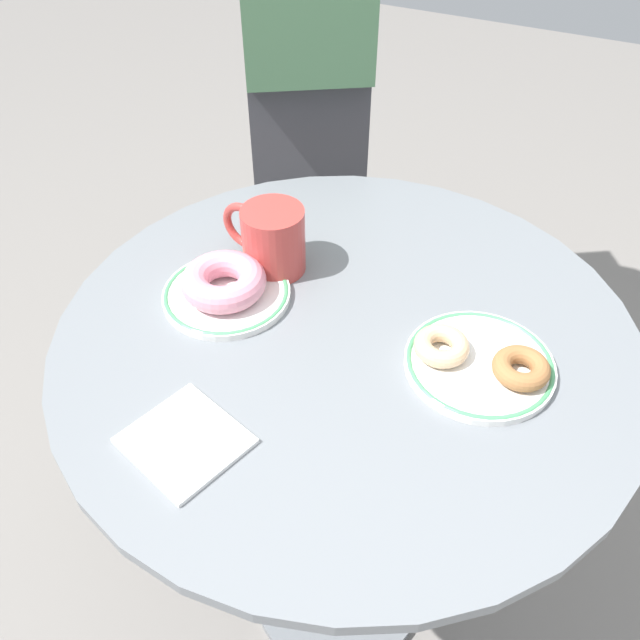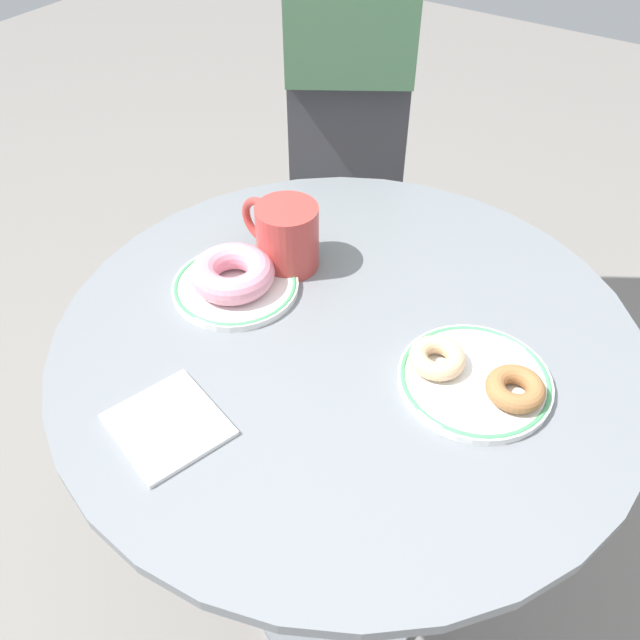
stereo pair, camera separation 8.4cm
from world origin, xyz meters
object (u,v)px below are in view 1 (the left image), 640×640
at_px(donut_cinnamon, 521,368).
at_px(donut_glazed, 442,344).
at_px(person_figure, 302,83).
at_px(plate_right, 479,364).
at_px(plate_left, 227,294).
at_px(cafe_table, 343,423).
at_px(coffee_mug, 271,239).
at_px(paper_napkin, 185,441).
at_px(donut_pink_frosted, 224,281).

xyz_separation_m(donut_cinnamon, donut_glazed, (-0.10, -0.00, 0.00)).
bearing_deg(donut_cinnamon, person_figure, 135.94).
bearing_deg(donut_cinnamon, plate_right, 177.89).
distance_m(plate_left, donut_cinnamon, 0.40).
distance_m(plate_left, person_figure, 0.61).
relative_size(cafe_table, person_figure, 0.47).
xyz_separation_m(coffee_mug, person_figure, (-0.20, 0.49, -0.00)).
relative_size(donut_glazed, paper_napkin, 0.57).
relative_size(plate_left, person_figure, 0.11).
height_order(donut_glazed, person_figure, person_figure).
bearing_deg(donut_pink_frosted, cafe_table, 5.98).
distance_m(plate_left, donut_glazed, 0.30).
distance_m(plate_right, donut_glazed, 0.05).
height_order(cafe_table, plate_left, plate_left).
bearing_deg(plate_right, donut_glazed, -174.39).
xyz_separation_m(plate_right, donut_glazed, (-0.05, -0.00, 0.02)).
height_order(plate_right, paper_napkin, plate_right).
xyz_separation_m(plate_left, coffee_mug, (0.02, 0.09, 0.04)).
distance_m(donut_cinnamon, donut_glazed, 0.10).
bearing_deg(donut_glazed, plate_left, -176.59).
distance_m(donut_cinnamon, person_figure, 0.80).
bearing_deg(paper_napkin, coffee_mug, 101.26).
xyz_separation_m(plate_left, paper_napkin, (0.09, -0.23, -0.00)).
bearing_deg(person_figure, donut_cinnamon, -44.06).
xyz_separation_m(donut_pink_frosted, paper_napkin, (0.09, -0.23, -0.03)).
bearing_deg(paper_napkin, cafe_table, 70.42).
bearing_deg(cafe_table, donut_glazed, 1.28).
distance_m(donut_cinnamon, coffee_mug, 0.38).
height_order(donut_pink_frosted, donut_glazed, donut_pink_frosted).
bearing_deg(donut_glazed, coffee_mug, 166.00).
xyz_separation_m(donut_cinnamon, paper_napkin, (-0.31, -0.25, -0.02)).
distance_m(plate_right, donut_pink_frosted, 0.35).
xyz_separation_m(plate_right, donut_cinnamon, (0.05, -0.00, 0.02)).
xyz_separation_m(donut_glazed, coffee_mug, (-0.28, 0.07, 0.03)).
bearing_deg(coffee_mug, plate_left, -105.89).
height_order(donut_cinnamon, coffee_mug, coffee_mug).
distance_m(plate_left, paper_napkin, 0.25).
distance_m(donut_glazed, coffee_mug, 0.29).
relative_size(cafe_table, donut_cinnamon, 11.17).
relative_size(donut_glazed, person_figure, 0.04).
bearing_deg(donut_cinnamon, paper_napkin, -141.08).
relative_size(cafe_table, paper_napkin, 6.35).
bearing_deg(donut_pink_frosted, coffee_mug, 74.60).
bearing_deg(person_figure, donut_pink_frosted, -73.15).
xyz_separation_m(donut_pink_frosted, donut_cinnamon, (0.40, 0.02, -0.01)).
height_order(donut_glazed, coffee_mug, coffee_mug).
bearing_deg(plate_right, person_figure, 133.50).
bearing_deg(donut_cinnamon, plate_left, -176.99).
bearing_deg(paper_napkin, plate_left, 110.93).
relative_size(plate_left, paper_napkin, 1.46).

